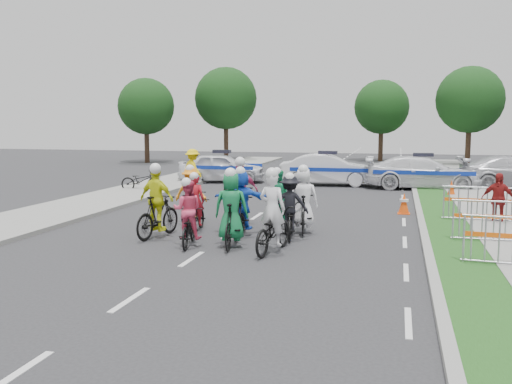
% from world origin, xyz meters
% --- Properties ---
extents(ground, '(90.00, 90.00, 0.00)m').
position_xyz_m(ground, '(0.00, 0.00, 0.00)').
color(ground, '#28282B').
rests_on(ground, ground).
extents(curb_right, '(0.20, 60.00, 0.12)m').
position_xyz_m(curb_right, '(5.10, 5.00, 0.06)').
color(curb_right, gray).
rests_on(curb_right, ground).
extents(grass_strip, '(1.20, 60.00, 0.11)m').
position_xyz_m(grass_strip, '(5.80, 5.00, 0.06)').
color(grass_strip, '#1C4215').
rests_on(grass_strip, ground).
extents(sidewalk_left, '(3.00, 60.00, 0.13)m').
position_xyz_m(sidewalk_left, '(-6.50, 5.00, 0.07)').
color(sidewalk_left, gray).
rests_on(sidewalk_left, ground).
extents(rider_0, '(1.00, 2.04, 1.99)m').
position_xyz_m(rider_0, '(1.59, 1.10, 0.66)').
color(rider_0, black).
rests_on(rider_0, ground).
extents(rider_1, '(0.87, 1.90, 1.94)m').
position_xyz_m(rider_1, '(0.51, 1.42, 0.75)').
color(rider_1, black).
rests_on(rider_1, ground).
extents(rider_2, '(0.89, 1.74, 1.69)m').
position_xyz_m(rider_2, '(-0.56, 1.29, 0.64)').
color(rider_2, black).
rests_on(rider_2, ground).
extents(rider_3, '(1.05, 1.94, 1.97)m').
position_xyz_m(rider_3, '(-1.71, 2.06, 0.75)').
color(rider_3, black).
rests_on(rider_3, ground).
extents(rider_4, '(1.03, 1.77, 1.73)m').
position_xyz_m(rider_4, '(1.68, 2.81, 0.68)').
color(rider_4, black).
rests_on(rider_4, ground).
extents(rider_5, '(1.53, 1.82, 1.86)m').
position_xyz_m(rider_5, '(0.34, 2.88, 0.78)').
color(rider_5, black).
rests_on(rider_5, ground).
extents(rider_6, '(0.73, 1.68, 1.66)m').
position_xyz_m(rider_6, '(-1.02, 3.08, 0.56)').
color(rider_6, black).
rests_on(rider_6, ground).
extents(rider_7, '(0.85, 1.85, 1.89)m').
position_xyz_m(rider_7, '(1.91, 3.59, 0.73)').
color(rider_7, black).
rests_on(rider_7, ground).
extents(rider_8, '(0.75, 1.73, 1.74)m').
position_xyz_m(rider_8, '(1.01, 4.37, 0.65)').
color(rider_8, black).
rests_on(rider_8, ground).
extents(rider_9, '(1.05, 1.96, 2.03)m').
position_xyz_m(rider_9, '(-0.05, 4.25, 0.77)').
color(rider_9, black).
rests_on(rider_9, ground).
extents(rider_10, '(0.99, 1.74, 1.77)m').
position_xyz_m(rider_10, '(-1.60, 4.29, 0.69)').
color(rider_10, black).
rests_on(rider_10, ground).
extents(police_car_0, '(4.57, 2.45, 1.48)m').
position_xyz_m(police_car_0, '(-4.27, 15.83, 0.74)').
color(police_car_0, white).
rests_on(police_car_0, ground).
extents(police_car_1, '(4.70, 2.08, 1.50)m').
position_xyz_m(police_car_1, '(1.09, 15.70, 0.75)').
color(police_car_1, white).
rests_on(police_car_1, ground).
extents(police_car_2, '(5.17, 2.23, 1.48)m').
position_xyz_m(police_car_2, '(5.47, 15.22, 0.74)').
color(police_car_2, white).
rests_on(police_car_2, ground).
extents(spectator_2, '(0.98, 0.61, 1.56)m').
position_xyz_m(spectator_2, '(7.23, 6.07, 0.78)').
color(spectator_2, maroon).
rests_on(spectator_2, ground).
extents(marshal_hiviz, '(1.35, 1.24, 1.83)m').
position_xyz_m(marshal_hiviz, '(-4.63, 12.58, 0.91)').
color(marshal_hiviz, yellow).
rests_on(marshal_hiviz, ground).
extents(barrier_1, '(2.01, 0.53, 1.12)m').
position_xyz_m(barrier_1, '(6.70, 3.15, 0.56)').
color(barrier_1, '#A5A8AD').
rests_on(barrier_1, ground).
extents(barrier_2, '(2.03, 0.63, 1.12)m').
position_xyz_m(barrier_2, '(6.70, 6.24, 0.56)').
color(barrier_2, '#A5A8AD').
rests_on(barrier_2, ground).
extents(cone_0, '(0.40, 0.40, 0.70)m').
position_xyz_m(cone_0, '(4.60, 7.68, 0.34)').
color(cone_0, '#F24C0C').
rests_on(cone_0, ground).
extents(cone_1, '(0.40, 0.40, 0.70)m').
position_xyz_m(cone_1, '(6.49, 12.46, 0.34)').
color(cone_1, '#F24C0C').
rests_on(cone_1, ground).
extents(parked_bike, '(1.86, 0.83, 0.95)m').
position_xyz_m(parked_bike, '(-6.59, 11.33, 0.47)').
color(parked_bike, black).
rests_on(parked_bike, ground).
extents(tree_0, '(4.20, 4.20, 6.30)m').
position_xyz_m(tree_0, '(-14.00, 28.00, 4.19)').
color(tree_0, '#382619').
rests_on(tree_0, ground).
extents(tree_1, '(4.55, 4.55, 6.82)m').
position_xyz_m(tree_1, '(9.00, 30.00, 4.54)').
color(tree_1, '#382619').
rests_on(tree_1, ground).
extents(tree_3, '(4.90, 4.90, 7.35)m').
position_xyz_m(tree_3, '(-9.00, 32.00, 4.89)').
color(tree_3, '#382619').
rests_on(tree_3, ground).
extents(tree_4, '(4.20, 4.20, 6.30)m').
position_xyz_m(tree_4, '(3.00, 34.00, 4.19)').
color(tree_4, '#382619').
rests_on(tree_4, ground).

